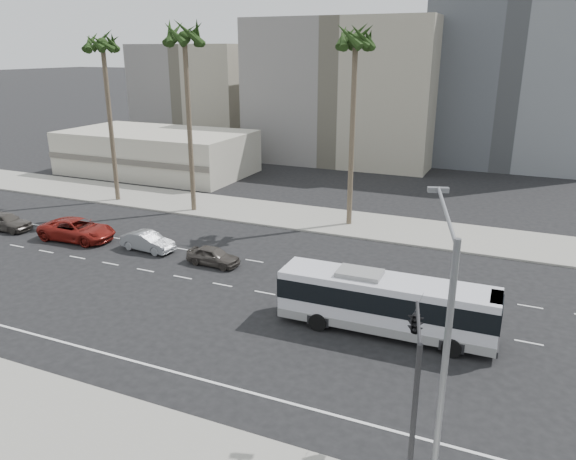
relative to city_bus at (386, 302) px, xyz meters
The scene contains 16 objects.
ground 5.50m from the city_bus, 159.86° to the left, with size 700.00×700.00×0.00m, color black.
sidewalk_north 18.06m from the city_bus, 105.85° to the left, with size 120.00×7.00×0.15m, color gray.
commercial_low 44.63m from the city_bus, 141.48° to the left, with size 22.00×12.16×5.00m.
midrise_beige_west 50.30m from the city_bus, 109.87° to the left, with size 24.00×18.00×18.00m, color gray.
midrise_gray_center 55.06m from the city_bus, 86.72° to the left, with size 20.00×20.00×26.00m, color #52565B.
midrise_beige_far 67.52m from the city_bus, 129.64° to the left, with size 18.00×16.00×15.00m, color gray.
city_bus is the anchor object (origin of this frame).
car_a 14.01m from the city_bus, 161.00° to the left, with size 3.83×1.54×1.31m, color #453F3A.
car_b 19.83m from the city_bus, 165.16° to the left, with size 4.26×1.49×1.40m, color gray.
car_c 26.13m from the city_bus, 169.38° to the left, with size 6.08×2.81×1.69m, color maroon.
car_d 33.20m from the city_bus, behind, with size 4.48×1.80×1.53m, color #45403A.
streetlight_corner 11.05m from the city_bus, 67.07° to the right, with size 1.74×4.39×9.54m.
traffic_signal 9.19m from the city_bus, 70.24° to the right, with size 2.71×3.68×5.82m.
palm_near 22.52m from the city_bus, 113.33° to the left, with size 4.77×4.77×16.07m.
palm_mid 29.66m from the city_bus, 144.89° to the left, with size 5.35×5.35×16.52m.
palm_far 36.56m from the city_bus, 153.36° to the left, with size 4.61×4.61×15.86m.
Camera 1 is at (10.58, -27.51, 14.24)m, focal length 34.07 mm.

